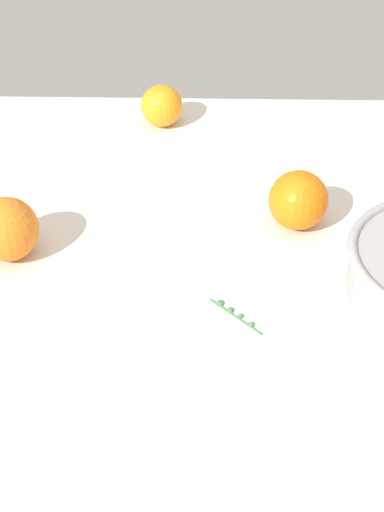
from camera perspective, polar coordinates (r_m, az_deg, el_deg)
The scene contains 5 objects.
ground_plane at distance 90.62cm, azimuth 1.48°, elevation -5.17°, with size 126.47×104.38×3.00cm, color silver.
loose_orange_0 at distance 98.08cm, azimuth -13.62°, elevation 1.95°, with size 8.13×8.13×8.13cm, color orange.
loose_orange_2 at distance 123.07cm, azimuth -2.26°, elevation 11.09°, with size 6.60×6.60×6.60cm, color orange.
loose_orange_3 at distance 101.40cm, azimuth 7.90°, elevation 4.13°, with size 7.88×7.88×7.88cm, color orange.
herb_sprig_0 at distance 89.94cm, azimuth 3.03°, elevation -4.08°, with size 6.19×5.99×1.00cm.
Camera 1 is at (-0.98, -63.88, 62.78)cm, focal length 53.84 mm.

